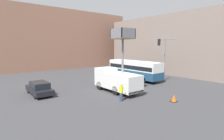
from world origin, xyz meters
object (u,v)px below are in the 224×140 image
at_px(traffic_cone_near_truck, 174,98).
at_px(parked_car_curbside, 39,88).
at_px(utility_truck, 117,78).
at_px(city_bus, 134,68).
at_px(road_worker_directing, 135,81).
at_px(road_worker_near_truck, 121,92).
at_px(traffic_light_pole, 163,53).

bearing_deg(traffic_cone_near_truck, parked_car_curbside, 131.85).
xyz_separation_m(utility_truck, city_bus, (7.55, 4.53, 0.19)).
height_order(city_bus, traffic_cone_near_truck, city_bus).
height_order(utility_truck, road_worker_directing, utility_truck).
bearing_deg(city_bus, parked_car_curbside, 85.36).
xyz_separation_m(city_bus, road_worker_directing, (-4.03, -4.18, -0.94)).
relative_size(utility_truck, road_worker_near_truck, 3.96).
bearing_deg(road_worker_directing, traffic_cone_near_truck, 35.09).
bearing_deg(parked_car_curbside, traffic_light_pole, -14.73).
xyz_separation_m(road_worker_near_truck, parked_car_curbside, (-5.78, 7.57, -0.19)).
relative_size(traffic_cone_near_truck, parked_car_curbside, 0.15).
height_order(traffic_light_pole, traffic_cone_near_truck, traffic_light_pole).
bearing_deg(utility_truck, traffic_light_pole, -0.19).
distance_m(traffic_light_pole, traffic_cone_near_truck, 10.46).
distance_m(road_worker_directing, traffic_cone_near_truck, 7.10).
distance_m(traffic_light_pole, parked_car_curbside, 17.77).
bearing_deg(traffic_light_pole, parked_car_curbside, 165.27).
xyz_separation_m(traffic_light_pole, road_worker_directing, (-5.48, 0.38, -3.68)).
distance_m(utility_truck, city_bus, 8.80).
distance_m(traffic_cone_near_truck, parked_car_curbside, 14.71).
height_order(city_bus, traffic_light_pole, traffic_light_pole).
bearing_deg(traffic_cone_near_truck, utility_truck, 107.06).
bearing_deg(city_bus, utility_truck, 115.80).
distance_m(road_worker_near_truck, parked_car_curbside, 9.52).
relative_size(city_bus, traffic_cone_near_truck, 14.42).
relative_size(traffic_light_pole, road_worker_near_truck, 3.61).
xyz_separation_m(city_bus, traffic_light_pole, (1.45, -4.56, 2.75)).
xyz_separation_m(city_bus, parked_car_curbside, (-15.34, -0.15, -1.06)).
bearing_deg(city_bus, road_worker_directing, 130.90).
bearing_deg(parked_car_curbside, city_bus, 0.55).
bearing_deg(road_worker_near_truck, utility_truck, -132.49).
distance_m(traffic_light_pole, road_worker_near_truck, 12.01).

